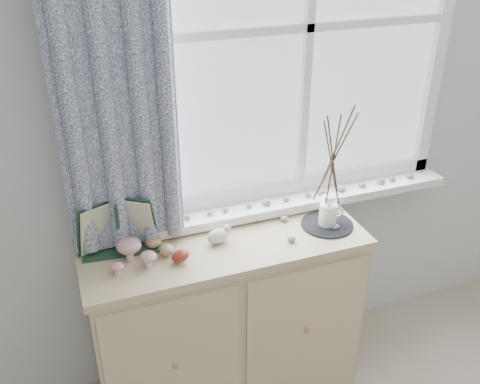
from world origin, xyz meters
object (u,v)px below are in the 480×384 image
(toadstool_cluster, at_px, (132,251))
(botanical_book, at_px, (119,230))
(sideboard, at_px, (226,319))
(twig_pitcher, at_px, (333,155))

(toadstool_cluster, bearing_deg, botanical_book, 117.64)
(botanical_book, bearing_deg, sideboard, -1.44)
(sideboard, xyz_separation_m, toadstool_cluster, (-0.39, -0.01, 0.48))
(sideboard, distance_m, botanical_book, 0.69)
(sideboard, relative_size, botanical_book, 3.43)
(sideboard, height_order, toadstool_cluster, toadstool_cluster)
(sideboard, relative_size, twig_pitcher, 2.05)
(botanical_book, bearing_deg, twig_pitcher, 0.23)
(twig_pitcher, bearing_deg, botanical_book, -163.02)
(botanical_book, height_order, twig_pitcher, twig_pitcher)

